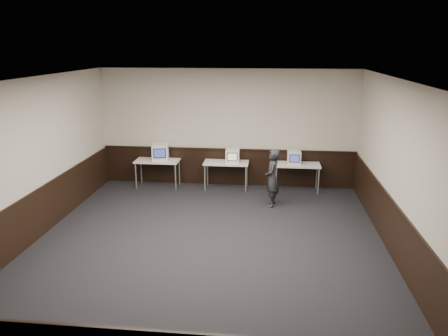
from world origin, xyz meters
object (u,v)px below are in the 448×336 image
object	(u,v)px
emac_center	(233,156)
desk_right	(297,167)
emac_left	(160,152)
desk_left	(157,163)
emac_right	(294,157)
desk_center	(226,165)
person	(272,178)

from	to	relation	value
emac_center	desk_right	bearing A→B (deg)	-1.00
emac_left	emac_center	world-z (taller)	emac_left
emac_left	emac_center	bearing A→B (deg)	-10.59
desk_left	emac_left	xyz separation A→B (m)	(0.09, 0.03, 0.29)
desk_left	emac_center	xyz separation A→B (m)	(2.07, -0.01, 0.25)
emac_center	emac_right	distance (m)	1.63
emac_center	emac_right	xyz separation A→B (m)	(1.63, 0.02, -0.01)
desk_center	emac_left	world-z (taller)	emac_left
desk_center	desk_left	bearing A→B (deg)	180.00
desk_right	emac_center	world-z (taller)	emac_center
desk_right	emac_left	xyz separation A→B (m)	(-3.71, 0.03, 0.29)
desk_left	emac_left	bearing A→B (deg)	20.25
desk_center	emac_center	xyz separation A→B (m)	(0.17, -0.01, 0.25)
person	desk_left	bearing A→B (deg)	-106.19
desk_right	emac_left	world-z (taller)	emac_left
desk_left	desk_center	world-z (taller)	same
desk_left	emac_right	size ratio (longest dim) A/B	3.09
desk_right	emac_center	bearing A→B (deg)	-179.55
desk_left	emac_left	distance (m)	0.31
desk_left	emac_center	bearing A→B (deg)	-0.38
desk_left	desk_right	world-z (taller)	same
desk_left	desk_right	xyz separation A→B (m)	(3.80, 0.00, 0.00)
person	emac_center	bearing A→B (deg)	-133.49
emac_center	person	distance (m)	1.61
emac_left	person	size ratio (longest dim) A/B	0.38
desk_right	person	bearing A→B (deg)	-118.86
emac_right	desk_right	bearing A→B (deg)	-5.53
desk_center	emac_left	bearing A→B (deg)	178.98
desk_left	emac_right	distance (m)	3.71
desk_right	desk_left	bearing A→B (deg)	180.00
emac_right	person	bearing A→B (deg)	-116.19
desk_right	emac_left	bearing A→B (deg)	179.50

